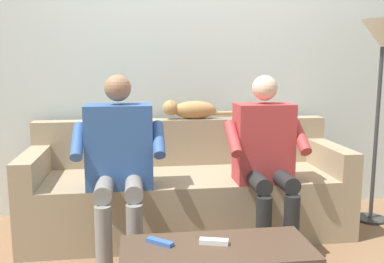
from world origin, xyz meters
TOP-DOWN VIEW (x-y plane):
  - back_wall at (0.00, -0.59)m, footprint 4.38×0.06m
  - couch at (0.00, -0.11)m, footprint 2.33×0.78m
  - person_left_seated at (-0.49, 0.26)m, footprint 0.54×0.51m
  - person_right_seated at (0.49, 0.26)m, footprint 0.58×0.55m
  - cat_on_backrest at (-0.06, -0.39)m, footprint 0.58×0.14m
  - remote_blue at (0.27, 0.98)m, footprint 0.14×0.12m
  - remote_white at (0.01, 1.02)m, footprint 0.15×0.08m
  - floor_lamp at (-1.48, -0.08)m, footprint 0.32×0.32m

SIDE VIEW (x-z plane):
  - couch at x=0.00m, z-range -0.12..0.69m
  - remote_blue at x=0.27m, z-range 0.37..0.39m
  - remote_white at x=0.01m, z-range 0.37..0.40m
  - person_left_seated at x=-0.49m, z-range 0.07..1.24m
  - person_right_seated at x=0.49m, z-range 0.07..1.25m
  - cat_on_backrest at x=-0.06m, z-range 0.80..0.96m
  - back_wall at x=0.00m, z-range 0.00..2.42m
  - floor_lamp at x=-1.48m, z-range 0.57..2.14m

